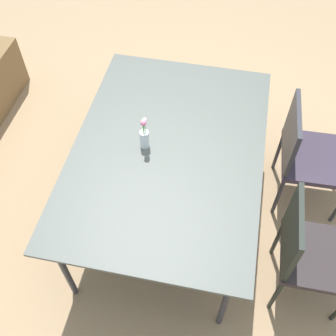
% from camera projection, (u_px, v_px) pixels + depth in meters
% --- Properties ---
extents(ground_plane, '(12.00, 12.00, 0.00)m').
position_uv_depth(ground_plane, '(179.00, 208.00, 3.16)').
color(ground_plane, '#9E7F5B').
extents(dining_table, '(1.71, 1.19, 0.75)m').
position_uv_depth(dining_table, '(168.00, 153.00, 2.57)').
color(dining_table, '#4C514C').
rests_on(dining_table, ground).
extents(chair_near_left, '(0.45, 0.45, 0.86)m').
position_uv_depth(chair_near_left, '(308.00, 250.00, 2.41)').
color(chair_near_left, '#282122').
rests_on(chair_near_left, ground).
extents(chair_near_right, '(0.50, 0.50, 0.86)m').
position_uv_depth(chair_near_right, '(307.00, 152.00, 2.86)').
color(chair_near_right, '#2F2735').
rests_on(chair_near_right, ground).
extents(flower_vase, '(0.06, 0.06, 0.24)m').
position_uv_depth(flower_vase, '(144.00, 136.00, 2.48)').
color(flower_vase, silver).
rests_on(flower_vase, dining_table).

